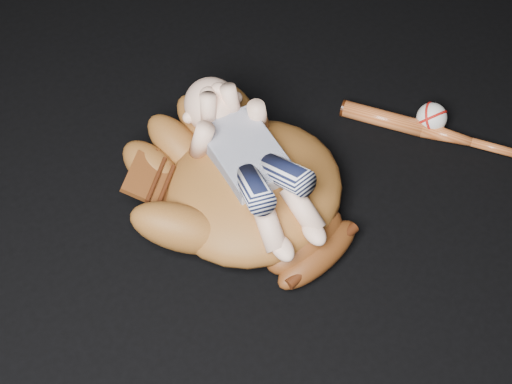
% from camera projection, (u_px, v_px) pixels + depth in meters
% --- Properties ---
extents(baseball_glove, '(0.54, 0.58, 0.16)m').
position_uv_depth(baseball_glove, '(254.00, 184.00, 1.34)').
color(baseball_glove, brown).
rests_on(baseball_glove, ground).
extents(newborn_baby, '(0.20, 0.41, 0.16)m').
position_uv_depth(newborn_baby, '(254.00, 162.00, 1.30)').
color(newborn_baby, beige).
rests_on(newborn_baby, baseball_glove).
extents(baseball_bat, '(0.27, 0.32, 0.04)m').
position_uv_depth(baseball_bat, '(432.00, 132.00, 1.50)').
color(baseball_bat, '#B04F22').
rests_on(baseball_bat, ground).
extents(baseball, '(0.08, 0.08, 0.06)m').
position_uv_depth(baseball, '(432.00, 118.00, 1.50)').
color(baseball, white).
rests_on(baseball, ground).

